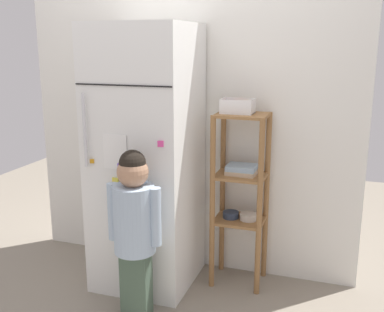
{
  "coord_description": "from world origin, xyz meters",
  "views": [
    {
      "loc": [
        1.06,
        -2.7,
        1.62
      ],
      "look_at": [
        0.14,
        0.02,
        0.91
      ],
      "focal_mm": 43.34,
      "sensor_mm": 36.0,
      "label": 1
    }
  ],
  "objects_px": {
    "pantry_shelf_unit": "(240,188)",
    "fruit_bin": "(237,107)",
    "refrigerator": "(147,159)",
    "child_standing": "(134,219)"
  },
  "relations": [
    {
      "from": "pantry_shelf_unit",
      "to": "fruit_bin",
      "type": "xyz_separation_m",
      "value": [
        -0.04,
        0.01,
        0.53
      ]
    },
    {
      "from": "pantry_shelf_unit",
      "to": "fruit_bin",
      "type": "relative_size",
      "value": 5.69
    },
    {
      "from": "refrigerator",
      "to": "child_standing",
      "type": "height_order",
      "value": "refrigerator"
    },
    {
      "from": "child_standing",
      "to": "fruit_bin",
      "type": "relative_size",
      "value": 5.02
    },
    {
      "from": "child_standing",
      "to": "fruit_bin",
      "type": "distance_m",
      "value": 0.97
    },
    {
      "from": "child_standing",
      "to": "pantry_shelf_unit",
      "type": "distance_m",
      "value": 0.78
    },
    {
      "from": "pantry_shelf_unit",
      "to": "fruit_bin",
      "type": "height_order",
      "value": "fruit_bin"
    },
    {
      "from": "child_standing",
      "to": "pantry_shelf_unit",
      "type": "bearing_deg",
      "value": 51.65
    },
    {
      "from": "pantry_shelf_unit",
      "to": "child_standing",
      "type": "bearing_deg",
      "value": -128.35
    },
    {
      "from": "refrigerator",
      "to": "fruit_bin",
      "type": "height_order",
      "value": "refrigerator"
    }
  ]
}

